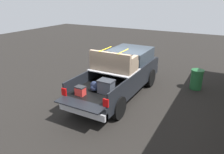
% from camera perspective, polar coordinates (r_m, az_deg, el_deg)
% --- Properties ---
extents(ground_plane, '(40.00, 40.00, 0.00)m').
position_cam_1_polar(ground_plane, '(9.91, 1.68, -4.87)').
color(ground_plane, black).
extents(pickup_truck, '(6.05, 2.06, 2.23)m').
position_cam_1_polar(pickup_truck, '(9.85, 2.79, 1.21)').
color(pickup_truck, black).
rests_on(pickup_truck, ground_plane).
extents(trash_can, '(0.60, 0.60, 0.98)m').
position_cam_1_polar(trash_can, '(11.18, 21.62, -0.58)').
color(trash_can, '#1E592D').
rests_on(trash_can, ground_plane).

